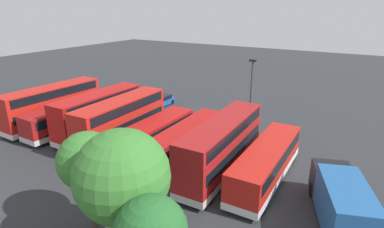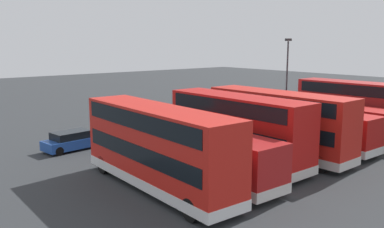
% 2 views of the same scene
% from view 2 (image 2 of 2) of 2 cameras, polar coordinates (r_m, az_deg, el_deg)
% --- Properties ---
extents(ground_plane, '(140.00, 140.00, 0.00)m').
position_cam_2_polar(ground_plane, '(38.40, 1.57, -2.06)').
color(ground_plane, '#2D3033').
extents(bus_single_deck_near_end, '(2.72, 11.24, 2.95)m').
position_cam_2_polar(bus_single_deck_near_end, '(42.15, 24.15, 0.38)').
color(bus_single_deck_near_end, red).
rests_on(bus_single_deck_near_end, ground).
extents(bus_double_decker_second, '(2.91, 11.79, 4.55)m').
position_cam_2_polar(bus_double_decker_second, '(38.60, 22.57, 0.93)').
color(bus_double_decker_second, '#A51919').
rests_on(bus_double_decker_second, ground).
extents(bus_single_deck_third, '(2.80, 11.09, 2.95)m').
position_cam_2_polar(bus_single_deck_third, '(35.82, 18.22, -0.79)').
color(bus_single_deck_third, '#B71411').
rests_on(bus_single_deck_third, ground).
extents(bus_single_deck_fourth, '(2.70, 10.42, 2.95)m').
position_cam_2_polar(bus_single_deck_fourth, '(32.74, 16.06, -1.65)').
color(bus_single_deck_fourth, '#B71411').
rests_on(bus_single_deck_fourth, ground).
extents(bus_double_decker_fifth, '(2.86, 11.16, 4.55)m').
position_cam_2_polar(bus_double_decker_fifth, '(29.48, 11.81, -1.08)').
color(bus_double_decker_fifth, red).
rests_on(bus_double_decker_fifth, ground).
extents(bus_double_decker_sixth, '(2.66, 10.74, 4.55)m').
position_cam_2_polar(bus_double_decker_sixth, '(27.12, 6.28, -1.88)').
color(bus_double_decker_sixth, '#B71411').
rests_on(bus_double_decker_sixth, ground).
extents(bus_single_deck_seventh, '(2.82, 11.29, 2.95)m').
position_cam_2_polar(bus_single_deck_seventh, '(24.51, 1.41, -5.08)').
color(bus_single_deck_seventh, '#A51919').
rests_on(bus_single_deck_seventh, ground).
extents(bus_double_decker_far_end, '(2.91, 11.68, 4.55)m').
position_cam_2_polar(bus_double_decker_far_end, '(22.34, -4.80, -4.40)').
color(bus_double_decker_far_end, red).
rests_on(bus_double_decker_far_end, ground).
extents(car_hatchback_silver, '(1.84, 4.12, 1.43)m').
position_cam_2_polar(car_hatchback_silver, '(36.16, -7.56, -1.77)').
color(car_hatchback_silver, '#1E479E').
rests_on(car_hatchback_silver, ground).
extents(car_small_green, '(4.71, 2.32, 1.43)m').
position_cam_2_polar(car_small_green, '(32.16, -16.11, -3.53)').
color(car_small_green, '#1E479E').
rests_on(car_small_green, ground).
extents(lamp_post_tall, '(0.70, 0.30, 8.32)m').
position_cam_2_polar(lamp_post_tall, '(41.99, 13.00, 5.39)').
color(lamp_post_tall, '#38383D').
rests_on(lamp_post_tall, ground).
extents(waste_bin_yellow, '(0.60, 0.60, 0.95)m').
position_cam_2_polar(waste_bin_yellow, '(42.70, 2.11, -0.20)').
color(waste_bin_yellow, '#333338').
rests_on(waste_bin_yellow, ground).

